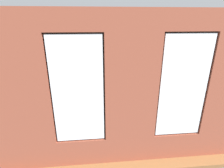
{
  "coord_description": "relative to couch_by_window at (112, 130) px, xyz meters",
  "views": [
    {
      "loc": [
        0.7,
        5.93,
        3.03
      ],
      "look_at": [
        0.15,
        0.4,
        0.95
      ],
      "focal_mm": 28.0,
      "sensor_mm": 36.0,
      "label": 1
    }
  ],
  "objects": [
    {
      "name": "media_console",
      "position": [
        2.37,
        -1.93,
        -0.05
      ],
      "size": [
        1.1,
        0.42,
        0.56
      ],
      "primitive_type": "cube",
      "color": "black",
      "rests_on": "ground_plane"
    },
    {
      "name": "couch_left",
      "position": [
        -2.69,
        -2.2,
        -0.0
      ],
      "size": [
        0.97,
        1.87,
        0.8
      ],
      "rotation": [
        0.0,
        0.0,
        1.52
      ],
      "color": "black",
      "rests_on": "ground_plane"
    },
    {
      "name": "potted_plant_corner_far_left",
      "position": [
        -2.84,
        0.11,
        0.38
      ],
      "size": [
        0.86,
        0.77,
        1.28
      ],
      "color": "beige",
      "rests_on": "ground_plane"
    },
    {
      "name": "potted_plant_mid_room_small",
      "position": [
        -0.96,
        -2.65,
        0.03
      ],
      "size": [
        0.35,
        0.35,
        0.51
      ],
      "color": "#9E5638",
      "rests_on": "ground_plane"
    },
    {
      "name": "cup_ceramic",
      "position": [
        0.06,
        -2.18,
        0.17
      ],
      "size": [
        0.08,
        0.08,
        0.09
      ],
      "primitive_type": "cylinder",
      "color": "#B23D38",
      "rests_on": "coffee_table"
    },
    {
      "name": "potted_plant_corner_near_left",
      "position": [
        -2.84,
        -4.35,
        0.15
      ],
      "size": [
        0.89,
        0.77,
        1.13
      ],
      "color": "#47423D",
      "rests_on": "ground_plane"
    },
    {
      "name": "potted_plant_near_tv",
      "position": [
        1.82,
        -0.94,
        0.36
      ],
      "size": [
        0.88,
        0.76,
        1.34
      ],
      "color": "#9E5638",
      "rests_on": "ground_plane"
    },
    {
      "name": "potted_plant_beside_window_right",
      "position": [
        1.9,
        0.1,
        0.6
      ],
      "size": [
        1.18,
        1.06,
        1.53
      ],
      "color": "#9E5638",
      "rests_on": "ground_plane"
    },
    {
      "name": "brick_wall_with_windows",
      "position": [
        -0.34,
        0.65,
        1.24
      ],
      "size": [
        6.12,
        0.3,
        3.21
      ],
      "color": "brown",
      "rests_on": "ground_plane"
    },
    {
      "name": "remote_silver",
      "position": [
        0.16,
        -2.31,
        0.13
      ],
      "size": [
        0.13,
        0.17,
        0.02
      ],
      "primitive_type": "cube",
      "rotation": [
        0.0,
        0.0,
        3.65
      ],
      "color": "#B2B2B7",
      "rests_on": "coffee_table"
    },
    {
      "name": "ground_plane",
      "position": [
        -0.34,
        -2.16,
        -0.38
      ],
      "size": [
        6.72,
        6.38,
        0.1
      ],
      "primitive_type": "cube",
      "color": "brown"
    },
    {
      "name": "potted_plant_by_left_couch",
      "position": [
        -2.29,
        -3.56,
        0.03
      ],
      "size": [
        0.23,
        0.23,
        0.51
      ],
      "color": "brown",
      "rests_on": "ground_plane"
    },
    {
      "name": "tv_flatscreen",
      "position": [
        2.37,
        -1.94,
        0.62
      ],
      "size": [
        1.15,
        0.2,
        0.76
      ],
      "color": "black",
      "rests_on": "media_console"
    },
    {
      "name": "table_plant_small",
      "position": [
        0.57,
        -2.18,
        0.22
      ],
      "size": [
        0.12,
        0.12,
        0.19
      ],
      "color": "brown",
      "rests_on": "coffee_table"
    },
    {
      "name": "potted_plant_foreground_right",
      "position": [
        2.07,
        -4.3,
        0.29
      ],
      "size": [
        0.62,
        0.62,
        0.92
      ],
      "color": "brown",
      "rests_on": "ground_plane"
    },
    {
      "name": "candle_jar",
      "position": [
        0.33,
        -2.42,
        0.19
      ],
      "size": [
        0.08,
        0.08,
        0.13
      ],
      "primitive_type": "cylinder",
      "color": "#B7333D",
      "rests_on": "coffee_table"
    },
    {
      "name": "couch_by_window",
      "position": [
        0.0,
        0.0,
        0.0
      ],
      "size": [
        1.73,
        0.87,
        0.8
      ],
      "color": "black",
      "rests_on": "ground_plane"
    },
    {
      "name": "coffee_table",
      "position": [
        0.16,
        -2.31,
        0.07
      ],
      "size": [
        1.35,
        0.87,
        0.45
      ],
      "color": "olive",
      "rests_on": "ground_plane"
    },
    {
      "name": "white_wall_right",
      "position": [
        2.67,
        -1.96,
        1.28
      ],
      "size": [
        0.1,
        5.38,
        3.21
      ],
      "primitive_type": "cube",
      "color": "silver",
      "rests_on": "ground_plane"
    },
    {
      "name": "papasan_chair",
      "position": [
        -0.11,
        -4.19,
        0.12
      ],
      "size": [
        1.16,
        1.16,
        0.71
      ],
      "color": "olive",
      "rests_on": "ground_plane"
    }
  ]
}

